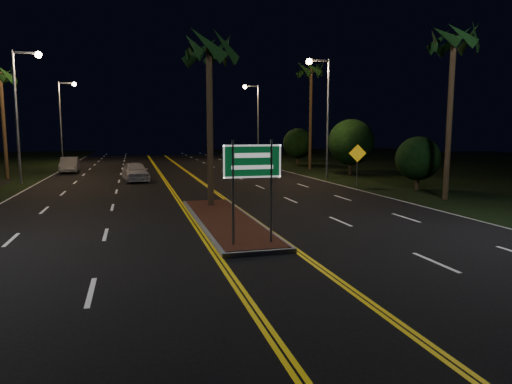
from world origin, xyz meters
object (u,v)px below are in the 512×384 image
object	(u,v)px
streetlight_right_mid	(323,104)
palm_median	(209,49)
warning_sign	(357,159)
shrub_far	(298,143)
streetlight_right_far	(255,114)
streetlight_left_mid	(22,101)
shrub_near	(418,158)
palm_left_far	(0,75)
highway_sign	(252,171)
palm_right_far	(311,71)
streetlight_left_far	(64,113)
shrub_mid	(351,142)
car_far	(69,164)
palm_right_near	(454,40)
car_near	(135,170)
median_island	(226,220)

from	to	relation	value
streetlight_right_mid	palm_median	world-z (taller)	streetlight_right_mid
warning_sign	shrub_far	bearing A→B (deg)	92.32
shrub_far	streetlight_right_far	bearing A→B (deg)	117.98
streetlight_left_mid	streetlight_right_far	distance (m)	27.83
shrub_near	shrub_far	xyz separation A→B (m)	(0.30, 22.00, 0.39)
palm_left_far	warning_sign	distance (m)	26.83
highway_sign	palm_right_far	distance (m)	30.81
palm_median	palm_right_far	bearing A→B (deg)	56.72
streetlight_left_far	palm_right_far	xyz separation A→B (m)	(23.41, -14.00, 3.49)
shrub_mid	car_far	distance (m)	24.58
streetlight_right_far	palm_right_near	world-z (taller)	palm_right_near
streetlight_right_far	car_near	distance (m)	23.48
streetlight_left_mid	highway_sign	bearing A→B (deg)	-63.41
streetlight_left_far	palm_right_near	world-z (taller)	palm_right_near
streetlight_left_mid	warning_sign	world-z (taller)	streetlight_left_mid
shrub_mid	shrub_far	distance (m)	12.01
streetlight_right_mid	palm_right_far	xyz separation A→B (m)	(2.19, 8.00, 3.49)
car_far	palm_left_far	bearing A→B (deg)	-132.18
median_island	palm_right_near	size ratio (longest dim) A/B	1.10
warning_sign	palm_right_near	bearing A→B (deg)	-64.61
median_island	streetlight_left_far	xyz separation A→B (m)	(-10.61, 37.00, 5.57)
palm_right_near	shrub_far	distance (m)	26.69
highway_sign	palm_right_near	world-z (taller)	palm_right_near
shrub_mid	highway_sign	bearing A→B (deg)	-123.44
shrub_far	shrub_near	bearing A→B (deg)	-90.78
streetlight_left_far	streetlight_right_far	distance (m)	21.32
palm_right_far	car_near	xyz separation A→B (m)	(-16.13, -6.27, -8.32)
highway_sign	shrub_far	size ratio (longest dim) A/B	0.81
streetlight_right_far	palm_left_far	size ratio (longest dim) A/B	1.02
palm_median	shrub_far	bearing A→B (deg)	61.58
streetlight_right_mid	warning_sign	world-z (taller)	streetlight_right_mid
palm_median	shrub_mid	xyz separation A→B (m)	(14.00, 13.50, -4.55)
streetlight_left_mid	palm_left_far	world-z (taller)	streetlight_left_mid
palm_median	car_near	distance (m)	15.09
streetlight_left_mid	shrub_near	world-z (taller)	streetlight_left_mid
palm_median	shrub_near	xyz separation A→B (m)	(13.50, 3.50, -5.33)
palm_right_near	shrub_near	distance (m)	7.50
streetlight_left_far	shrub_mid	distance (m)	31.85
palm_median	palm_right_near	bearing A→B (deg)	-2.29
palm_right_far	shrub_far	world-z (taller)	palm_right_far
median_island	streetlight_right_far	world-z (taller)	streetlight_right_far
shrub_mid	car_near	world-z (taller)	shrub_mid
highway_sign	palm_left_far	size ratio (longest dim) A/B	0.36
palm_median	palm_right_near	size ratio (longest dim) A/B	0.89
streetlight_left_mid	streetlight_left_far	bearing A→B (deg)	90.00
palm_left_far	car_near	xyz separation A→B (m)	(9.47, -4.27, -6.92)
warning_sign	palm_median	bearing A→B (deg)	-138.98
streetlight_left_mid	warning_sign	distance (m)	22.95
median_island	streetlight_left_mid	bearing A→B (deg)	121.98
streetlight_right_far	palm_median	size ratio (longest dim) A/B	1.08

